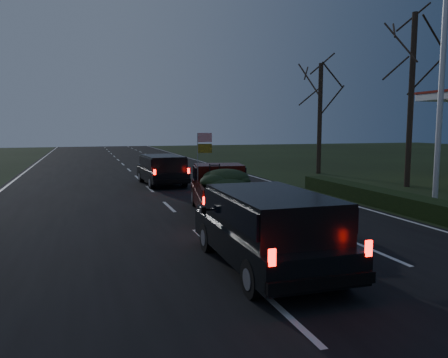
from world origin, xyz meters
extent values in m
plane|color=black|center=(0.00, 0.00, 0.00)|extent=(120.00, 120.00, 0.00)
cube|color=black|center=(0.00, 0.00, 0.01)|extent=(14.00, 120.00, 0.02)
cube|color=black|center=(7.80, 3.00, 0.30)|extent=(1.00, 10.00, 0.60)
cylinder|color=silver|center=(9.50, 2.00, 4.50)|extent=(0.20, 0.20, 9.00)
cylinder|color=black|center=(12.50, 7.00, 4.25)|extent=(0.28, 0.28, 8.50)
cylinder|color=black|center=(11.50, 14.00, 3.50)|extent=(0.28, 0.28, 7.00)
cube|color=#360A07|center=(1.51, 3.24, 0.55)|extent=(2.58, 4.81, 0.50)
cube|color=#360A07|center=(1.65, 4.05, 1.23)|extent=(1.91, 1.73, 0.82)
cube|color=black|center=(1.65, 4.05, 1.32)|extent=(1.99, 1.65, 0.50)
cube|color=#360A07|center=(1.31, 2.07, 0.82)|extent=(2.10, 2.81, 0.05)
ellipsoid|color=black|center=(1.43, 2.51, 1.23)|extent=(1.72, 1.87, 0.55)
cylinder|color=gray|center=(0.70, 3.38, 1.87)|extent=(0.03, 0.03, 1.83)
cube|color=red|center=(0.95, 3.34, 2.63)|extent=(0.47, 0.10, 0.31)
cube|color=gold|center=(0.95, 3.34, 2.26)|extent=(0.47, 0.10, 0.31)
cube|color=black|center=(0.83, 11.44, 0.56)|extent=(2.05, 4.45, 0.54)
cube|color=black|center=(0.84, 11.21, 1.18)|extent=(1.88, 3.26, 0.73)
cube|color=black|center=(0.84, 11.21, 1.25)|extent=(1.96, 3.18, 0.44)
cube|color=black|center=(0.64, -2.62, 0.60)|extent=(1.98, 4.67, 0.58)
cube|color=black|center=(0.64, -2.86, 1.26)|extent=(1.85, 3.41, 0.78)
cube|color=black|center=(0.64, -2.86, 1.34)|extent=(1.95, 3.31, 0.47)
cube|color=black|center=(-0.49, -1.69, 1.14)|extent=(0.10, 0.21, 0.16)
camera|label=1|loc=(-2.97, -10.94, 2.97)|focal=35.00mm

